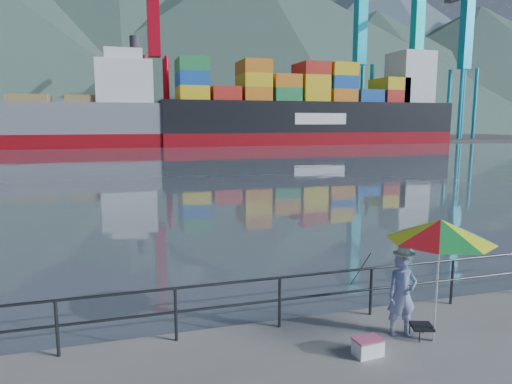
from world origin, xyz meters
TOP-DOWN VIEW (x-y plane):
  - harbor_water at (0.00, 130.00)m, footprint 500.00×280.00m
  - far_dock at (10.00, 93.00)m, footprint 200.00×40.00m
  - guardrail at (0.00, 1.70)m, footprint 22.00×0.06m
  - mountains at (38.82, 207.75)m, footprint 600.00×332.80m
  - port_cranes at (31.00, 84.00)m, footprint 116.00×28.00m
  - container_stacks at (30.97, 93.35)m, footprint 58.00×5.40m
  - fisherman at (3.09, 0.76)m, footprint 0.61×0.45m
  - beach_umbrella at (3.51, 0.34)m, footprint 2.05×2.05m
  - folding_stool at (3.38, 0.52)m, footprint 0.48×0.48m
  - cooler_bag at (2.09, 0.23)m, footprint 0.49×0.35m
  - fishing_rod at (2.84, 1.92)m, footprint 0.58×1.76m
  - bulk_carrier at (-13.95, 74.76)m, footprint 47.26×8.18m
  - container_ship at (34.72, 75.05)m, footprint 56.29×9.38m

SIDE VIEW (x-z plane):
  - harbor_water at x=0.00m, z-range 0.00..0.00m
  - far_dock at x=10.00m, z-range -0.20..0.20m
  - fishing_rod at x=2.84m, z-range -0.65..0.65m
  - folding_stool at x=3.38m, z-range 0.01..0.26m
  - cooler_bag at x=2.09m, z-range 0.00..0.27m
  - guardrail at x=0.00m, z-range 0.01..1.03m
  - fisherman at x=3.09m, z-range 0.00..1.55m
  - beach_umbrella at x=3.51m, z-range 0.94..3.22m
  - container_stacks at x=30.97m, z-range -0.75..7.05m
  - bulk_carrier at x=-13.95m, z-range -3.06..11.44m
  - container_ship at x=34.72m, z-range -3.19..14.91m
  - port_cranes at x=31.00m, z-range -3.20..35.20m
  - mountains at x=38.82m, z-range -4.45..75.55m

